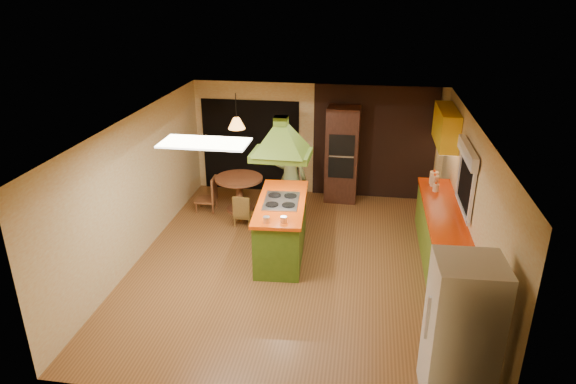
% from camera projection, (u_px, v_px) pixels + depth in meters
% --- Properties ---
extents(ground, '(6.50, 6.50, 0.00)m').
position_uv_depth(ground, '(296.00, 263.00, 8.87)').
color(ground, brown).
rests_on(ground, ground).
extents(room_walls, '(5.50, 6.50, 6.50)m').
position_uv_depth(room_walls, '(296.00, 197.00, 8.39)').
color(room_walls, beige).
rests_on(room_walls, ground).
extents(ceiling_plane, '(6.50, 6.50, 0.00)m').
position_uv_depth(ceiling_plane, '(297.00, 123.00, 7.91)').
color(ceiling_plane, silver).
rests_on(ceiling_plane, room_walls).
extents(brick_panel, '(2.64, 0.03, 2.50)m').
position_uv_depth(brick_panel, '(374.00, 143.00, 11.16)').
color(brick_panel, '#381E14').
rests_on(brick_panel, ground).
extents(nook_opening, '(2.20, 0.03, 2.10)m').
position_uv_depth(nook_opening, '(251.00, 146.00, 11.63)').
color(nook_opening, black).
rests_on(nook_opening, ground).
extents(right_counter, '(0.62, 3.05, 0.92)m').
position_uv_depth(right_counter, '(441.00, 234.00, 8.89)').
color(right_counter, olive).
rests_on(right_counter, ground).
extents(upper_cabinets, '(0.34, 1.40, 0.70)m').
position_uv_depth(upper_cabinets, '(446.00, 127.00, 9.76)').
color(upper_cabinets, yellow).
rests_on(upper_cabinets, room_walls).
extents(window_right, '(0.12, 1.35, 1.06)m').
position_uv_depth(window_right, '(467.00, 167.00, 8.17)').
color(window_right, black).
rests_on(window_right, room_walls).
extents(fluor_panel, '(1.20, 0.60, 0.03)m').
position_uv_depth(fluor_panel, '(205.00, 143.00, 6.98)').
color(fluor_panel, white).
rests_on(fluor_panel, ceiling_plane).
extents(kitchen_island, '(0.95, 2.08, 1.03)m').
position_uv_depth(kitchen_island, '(282.00, 227.00, 9.02)').
color(kitchen_island, '#4B701C').
rests_on(kitchen_island, ground).
extents(range_hood, '(0.99, 0.72, 0.79)m').
position_uv_depth(range_hood, '(281.00, 131.00, 8.35)').
color(range_hood, '#526F1B').
rests_on(range_hood, ceiling_plane).
extents(man, '(0.74, 0.56, 1.82)m').
position_uv_depth(man, '(290.00, 178.00, 10.12)').
color(man, '#4E552D').
rests_on(man, ground).
extents(refrigerator, '(0.77, 0.73, 1.80)m').
position_uv_depth(refrigerator, '(461.00, 332.00, 5.73)').
color(refrigerator, white).
rests_on(refrigerator, ground).
extents(wall_oven, '(0.70, 0.61, 2.09)m').
position_uv_depth(wall_oven, '(342.00, 155.00, 11.07)').
color(wall_oven, '#442215').
rests_on(wall_oven, ground).
extents(dining_table, '(0.99, 0.99, 0.75)m').
position_uv_depth(dining_table, '(239.00, 187.00, 10.72)').
color(dining_table, brown).
rests_on(dining_table, ground).
extents(chair_left, '(0.43, 0.43, 0.75)m').
position_uv_depth(chair_left, '(206.00, 194.00, 10.79)').
color(chair_left, brown).
rests_on(chair_left, ground).
extents(chair_near, '(0.38, 0.38, 0.65)m').
position_uv_depth(chair_near, '(244.00, 209.00, 10.17)').
color(chair_near, brown).
rests_on(chair_near, ground).
extents(pendant_lamp, '(0.38, 0.38, 0.22)m').
position_uv_depth(pendant_lamp, '(237.00, 123.00, 10.19)').
color(pendant_lamp, '#FF9E3F').
rests_on(pendant_lamp, ceiling_plane).
extents(canister_large, '(0.17, 0.17, 0.24)m').
position_uv_depth(canister_large, '(434.00, 178.00, 9.81)').
color(canister_large, '#F9ECC8').
rests_on(canister_large, right_counter).
extents(canister_medium, '(0.18, 0.18, 0.21)m').
position_uv_depth(canister_medium, '(434.00, 181.00, 9.69)').
color(canister_medium, beige).
rests_on(canister_medium, right_counter).
extents(canister_small, '(0.14, 0.14, 0.15)m').
position_uv_depth(canister_small, '(436.00, 188.00, 9.45)').
color(canister_small, '#F0E2C1').
rests_on(canister_small, right_counter).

